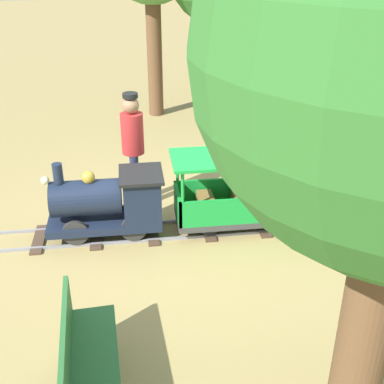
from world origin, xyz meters
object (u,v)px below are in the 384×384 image
locomotive (110,202)px  conductor_person (133,142)px  passenger_car (277,196)px  park_bench (86,366)px

locomotive → conductor_person: (0.78, -0.33, 0.47)m
passenger_car → conductor_person: conductor_person is taller
conductor_person → park_bench: size_ratio=1.23×
locomotive → park_bench: locomotive is taller
passenger_car → park_bench: passenger_car is taller
locomotive → park_bench: 2.59m
locomotive → park_bench: (-2.58, 0.15, -0.07)m
park_bench → passenger_car: bearing=-41.3°
locomotive → conductor_person: 0.97m
passenger_car → park_bench: size_ratio=2.04×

